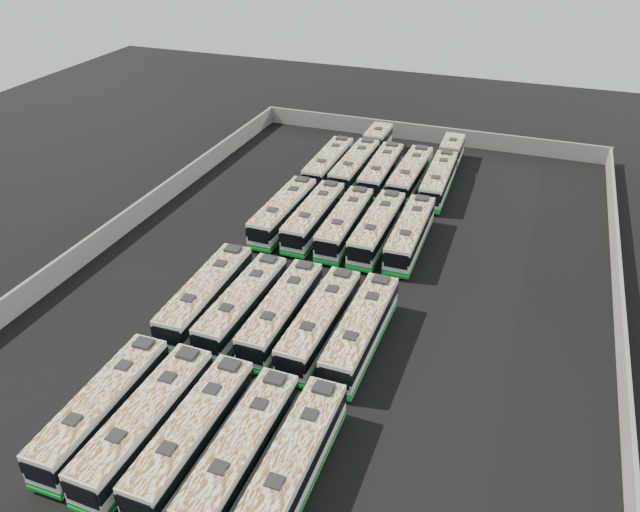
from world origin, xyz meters
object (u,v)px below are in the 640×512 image
Objects in this scene: bus_midfront_far_right at (361,331)px; bus_back_far_right at (443,170)px; bus_front_center at (193,434)px; bus_midback_right at (377,228)px; bus_front_right at (242,451)px; bus_midfront_left at (243,305)px; bus_midback_far_left at (284,212)px; bus_midback_far_right at (410,234)px; bus_front_left at (147,422)px; bus_midfront_center at (282,312)px; bus_midback_center at (345,223)px; bus_front_far_right at (294,463)px; bus_back_far_left at (329,164)px; bus_back_left at (363,157)px; bus_back_right at (410,175)px; bus_midfront_far_left at (207,295)px; bus_midback_left at (314,217)px; bus_back_center at (381,171)px; bus_midfront_right at (320,322)px; bus_front_far_left at (103,408)px.

bus_back_far_right is (-0.00, 31.40, -0.04)m from bus_midfront_far_right.
bus_midback_right is (3.22, 28.21, 0.01)m from bus_front_center.
bus_midfront_far_right is at bearing 64.16° from bus_front_center.
bus_midfront_left is (-6.37, 12.97, -0.01)m from bus_front_right.
bus_midback_far_left is 12.70m from bus_midback_far_right.
bus_midback_right is 1.01× the size of bus_midback_far_right.
bus_front_left is 1.02× the size of bus_midback_far_left.
bus_midfront_center is 15.57m from bus_midback_right.
bus_midback_center reaches higher than bus_midfront_center.
bus_front_far_right reaches higher than bus_back_far_left.
bus_front_left reaches higher than bus_front_right.
bus_back_left is at bearing 98.59° from bus_front_right.
bus_back_right is at bearing 54.30° from bus_midback_far_left.
bus_midback_far_left is (-0.06, 15.42, -0.04)m from bus_midfront_far_left.
bus_midback_far_right is (12.65, 15.46, -0.06)m from bus_midfront_far_left.
bus_back_far_right is at bearing 13.00° from bus_back_far_left.
bus_front_far_right is (6.39, 0.06, 0.01)m from bus_front_center.
bus_midback_far_left is (-6.44, 15.32, 0.03)m from bus_midfront_center.
bus_midfront_far_left is 0.66× the size of bus_back_left.
bus_midfront_left is at bearing -101.81° from bus_back_right.
bus_front_left is at bearing -175.82° from bus_front_center.
bus_midfront_far_left reaches higher than bus_midback_far_right.
bus_midfront_center is at bearing 103.97° from bus_front_right.
bus_midfront_center is 6.30m from bus_midfront_far_right.
bus_midback_left is 0.99× the size of bus_back_center.
bus_midback_far_left is 20.41m from bus_back_far_right.
bus_midfront_right is (-3.16, 12.76, -0.01)m from bus_front_far_right.
bus_midback_far_left is 12.87m from bus_back_far_left.
bus_front_far_left is 28.60m from bus_midback_left.
bus_front_right is 13.35m from bus_midfront_far_right.
bus_midfront_center is 0.99× the size of bus_back_far_left.
bus_front_right is 29.24m from bus_midback_left.
bus_midfront_center is at bearing 178.57° from bus_midfront_right.
bus_back_right reaches higher than bus_front_far_left.
bus_front_far_left is 29.83m from bus_midback_right.
bus_midback_left is 0.64× the size of bus_back_left.
bus_midfront_far_right is (12.69, 12.88, 0.03)m from bus_front_far_left.
bus_midfront_far_left is at bearing 134.83° from bus_front_far_right.
bus_front_far_left is at bearing -102.85° from bus_midfront_left.
bus_midfront_left is (3.18, 12.87, -0.01)m from bus_front_far_left.
bus_midback_right is at bearing -178.72° from bus_midback_far_right.
bus_front_left is at bearing -88.72° from bus_midfront_left.
bus_midback_left is at bearing 97.01° from bus_front_center.
bus_front_far_left is 0.65× the size of bus_back_far_right.
bus_midback_far_left is at bearing 89.06° from bus_midfront_far_left.
bus_midback_far_right is at bearing 90.18° from bus_front_far_right.
bus_midback_far_right reaches higher than bus_midfront_left.
bus_back_far_left is (-3.14, 28.33, 0.02)m from bus_midfront_left.
bus_midback_far_left reaches higher than bus_front_far_right.
bus_back_left reaches higher than bus_back_far_left.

